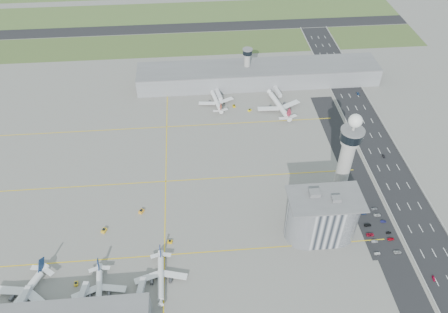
{
  "coord_description": "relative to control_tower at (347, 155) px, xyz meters",
  "views": [
    {
      "loc": [
        -18.78,
        -181.16,
        209.18
      ],
      "look_at": [
        0.0,
        35.0,
        15.0
      ],
      "focal_mm": 35.0,
      "sensor_mm": 36.0,
      "label": 1
    }
  ],
  "objects": [
    {
      "name": "car_lot_8",
      "position": [
        22.02,
        -33.87,
        -34.5
      ],
      "size": [
        3.23,
        1.37,
        1.09
      ],
      "primitive_type": "imported",
      "rotation": [
        0.0,
        0.0,
        1.55
      ],
      "color": "black",
      "rests_on": "ground"
    },
    {
      "name": "taxiway_line_h_0",
      "position": [
        -112.0,
        -38.0,
        -35.04
      ],
      "size": [
        260.0,
        0.6,
        0.01
      ],
      "primitive_type": "cube",
      "color": "yellow",
      "rests_on": "ground"
    },
    {
      "name": "car_lot_4",
      "position": [
        12.16,
        -17.79,
        -34.48
      ],
      "size": [
        3.35,
        1.46,
        1.12
      ],
      "primitive_type": "imported",
      "rotation": [
        0.0,
        0.0,
        1.61
      ],
      "color": "navy",
      "rests_on": "ground"
    },
    {
      "name": "car_lot_10",
      "position": [
        19.97,
        -19.82,
        -34.44
      ],
      "size": [
        4.45,
        2.23,
        1.21
      ],
      "primitive_type": "imported",
      "rotation": [
        0.0,
        0.0,
        1.52
      ],
      "color": "silver",
      "rests_on": "ground"
    },
    {
      "name": "airplane_far_a",
      "position": [
        -71.39,
        110.79,
        -30.1
      ],
      "size": [
        35.69,
        39.98,
        9.88
      ],
      "primitive_type": null,
      "rotation": [
        0.0,
        0.0,
        1.75
      ],
      "color": "white",
      "rests_on": "ground"
    },
    {
      "name": "car_lot_2",
      "position": [
        10.39,
        -34.37,
        -34.39
      ],
      "size": [
        4.73,
        2.32,
        1.29
      ],
      "primitive_type": "imported",
      "rotation": [
        0.0,
        0.0,
        1.53
      ],
      "color": "#A7132C",
      "rests_on": "ground"
    },
    {
      "name": "airplane_near_c",
      "position": [
        -113.45,
        -54.72,
        -30.22
      ],
      "size": [
        29.99,
        35.03,
        9.63
      ],
      "primitive_type": null,
      "rotation": [
        0.0,
        0.0,
        -1.55
      ],
      "color": "white",
      "rests_on": "ground"
    },
    {
      "name": "highway",
      "position": [
        43.0,
        -8.0,
        -34.99
      ],
      "size": [
        28.0,
        500.0,
        0.1
      ],
      "primitive_type": "cube",
      "color": "black",
      "rests_on": "ground"
    },
    {
      "name": "jet_bridge_near_2",
      "position": [
        -125.0,
        -69.0,
        -32.19
      ],
      "size": [
        5.39,
        14.31,
        5.7
      ],
      "primitive_type": null,
      "rotation": [
        0.0,
        0.0,
        1.4
      ],
      "color": "silver",
      "rests_on": "ground"
    },
    {
      "name": "tug_5",
      "position": [
        -44.94,
        97.55,
        -34.23
      ],
      "size": [
        3.3,
        3.34,
        1.62
      ],
      "primitive_type": null,
      "rotation": [
        0.0,
        0.0,
        -0.75
      ],
      "color": "yellow",
      "rests_on": "ground"
    },
    {
      "name": "ground",
      "position": [
        -72.0,
        -8.0,
        -35.04
      ],
      "size": [
        1000.0,
        1000.0,
        0.0
      ],
      "primitive_type": "plane",
      "color": "gray"
    },
    {
      "name": "car_lot_9",
      "position": [
        21.92,
        -25.14,
        -34.48
      ],
      "size": [
        3.44,
        1.26,
        1.12
      ],
      "primitive_type": "imported",
      "rotation": [
        0.0,
        0.0,
        1.55
      ],
      "color": "navy",
      "rests_on": "ground"
    },
    {
      "name": "car_lot_1",
      "position": [
        11.42,
        -39.39,
        -34.4
      ],
      "size": [
        3.9,
        1.39,
        1.28
      ],
      "primitive_type": "imported",
      "rotation": [
        0.0,
        0.0,
        1.58
      ],
      "color": "gray",
      "rests_on": "ground"
    },
    {
      "name": "car_lot_7",
      "position": [
        21.57,
        -38.59,
        -34.45
      ],
      "size": [
        4.22,
        2.02,
        1.18
      ],
      "primitive_type": "imported",
      "rotation": [
        0.0,
        0.0,
        1.66
      ],
      "color": "#B60716",
      "rests_on": "ground"
    },
    {
      "name": "car_hw_4",
      "position": [
        36.82,
        173.26,
        -34.47
      ],
      "size": [
        1.72,
        3.47,
        1.14
      ],
      "primitive_type": "imported",
      "rotation": [
        0.0,
        0.0,
        0.12
      ],
      "color": "#9B9B9B",
      "rests_on": "ground"
    },
    {
      "name": "tug_4",
      "position": [
        -57.02,
        104.41,
        -34.19
      ],
      "size": [
        2.23,
        3.07,
        1.7
      ],
      "primitive_type": null,
      "rotation": [
        0.0,
        0.0,
        0.08
      ],
      "color": "#D5A901",
      "rests_on": "ground"
    },
    {
      "name": "tug_1",
      "position": [
        -148.45,
        -17.56,
        -34.01
      ],
      "size": [
        3.65,
        4.22,
        2.06
      ],
      "primitive_type": null,
      "rotation": [
        0.0,
        0.0,
        2.73
      ],
      "color": "gold",
      "rests_on": "ground"
    },
    {
      "name": "control_tower",
      "position": [
        0.0,
        0.0,
        0.0
      ],
      "size": [
        14.0,
        14.0,
        64.5
      ],
      "color": "#ADAAA5",
      "rests_on": "ground"
    },
    {
      "name": "grass_strip_1",
      "position": [
        -92.0,
        292.0,
        -35.0
      ],
      "size": [
        480.0,
        60.0,
        0.08
      ],
      "primitive_type": "cube",
      "color": "#4C602D",
      "rests_on": "ground"
    },
    {
      "name": "landside_road",
      "position": [
        18.0,
        -18.0,
        -35.0
      ],
      "size": [
        18.0,
        260.0,
        0.08
      ],
      "primitive_type": "cube",
      "color": "black",
      "rests_on": "ground"
    },
    {
      "name": "airplane_near_b",
      "position": [
        -145.83,
        -60.47,
        -30.27
      ],
      "size": [
        32.19,
        36.78,
        9.55
      ],
      "primitive_type": null,
      "rotation": [
        0.0,
        0.0,
        -1.47
      ],
      "color": "white",
      "rests_on": "ground"
    },
    {
      "name": "jet_bridge_far_1",
      "position": [
        -20.0,
        124.0,
        -32.19
      ],
      "size": [
        5.39,
        14.31,
        5.7
      ],
      "primitive_type": null,
      "rotation": [
        0.0,
        0.0,
        -1.4
      ],
      "color": "silver",
      "rests_on": "ground"
    },
    {
      "name": "tug_3",
      "position": [
        -126.86,
        -4.23,
        -34.03
      ],
      "size": [
        3.81,
        4.19,
        2.01
      ],
      "primitive_type": null,
      "rotation": [
        0.0,
        0.0,
        2.61
      ],
      "color": "orange",
      "rests_on": "ground"
    },
    {
      "name": "car_lot_11",
      "position": [
        20.09,
        -14.55,
        -34.48
      ],
      "size": [
        3.99,
        1.83,
        1.13
      ],
      "primitive_type": "imported",
      "rotation": [
        0.0,
        0.0,
        1.64
      ],
      "color": "gray",
      "rests_on": "ground"
    },
    {
      "name": "jet_bridge_far_0",
      "position": [
        -70.0,
        124.0,
        -32.19
      ],
      "size": [
        5.39,
        14.31,
        5.7
      ],
      "primitive_type": null,
      "rotation": [
        0.0,
        0.0,
        -1.4
      ],
      "color": "silver",
      "rests_on": "ground"
    },
    {
      "name": "airplane_near_a",
      "position": [
        -185.33,
        -60.64,
        -29.22
      ],
      "size": [
        49.4,
        52.47,
        11.63
      ],
      "primitive_type": null,
      "rotation": [
        0.0,
        0.0,
        -2.0
      ],
      "color": "white",
      "rests_on": "ground"
    },
    {
      "name": "tug_2",
      "position": [
        -108.89,
        -29.28,
        -34.21
      ],
      "size": [
        3.12,
        2.38,
        1.66
      ],
      "primitive_type": null,
      "rotation": [
        0.0,
        0.0,
        -1.73
      ],
      "color": "#D99E06",
      "rests_on": "ground"
    },
    {
      "name": "taxiway_line_h_2",
      "position": [
        -112.0,
        82.0,
        -35.04
      ],
      "size": [
        260.0,
        0.6,
        0.01
      ],
      "primitive_type": "cube",
      "color": "yellow",
      "rests_on": "ground"
    },
    {
      "name": "runway",
      "position": [
        -92.0,
        254.0,
        -34.98
      ],
      "size": [
        480.0,
        22.0,
        0.1
      ],
      "primitive_type": "cube",
      "color": "black",
      "rests_on": "ground"
    },
    {
      "name": "parking_lot",
      "position": [
        16.0,
        -30.0,
        -34.99
      ],
      "size": [
        20.0,
        44.0,
        0.1
      ],
      "primitive_type": "cube",
      "color": "black",
      "rests_on": "ground"
    },
    {
      "name": "jet_bridge_near_0",
      "position": [
        -185.0,
        -69.0,
        -32.19
      ],
      "size": [
        5.39,
        14.31,
        5.7
      ],
      "primitive_type": null,
      "rotation": [
        0.0,
        0.0,
        1.4
      ],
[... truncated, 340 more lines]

